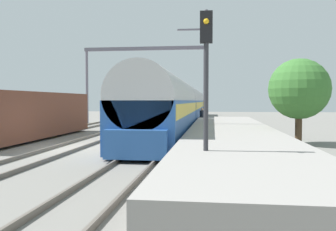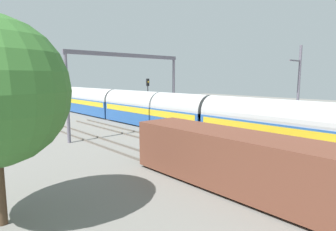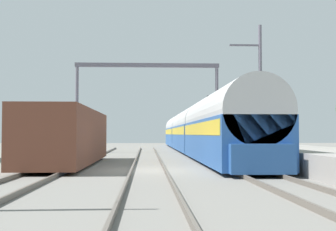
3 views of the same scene
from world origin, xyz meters
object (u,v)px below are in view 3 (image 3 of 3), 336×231
freight_car (69,137)px  person_crossing (225,142)px  passenger_train (193,130)px  railway_signal_far (209,116)px  catenary_gantry (147,88)px

freight_car → person_crossing: 15.00m
passenger_train → person_crossing: 6.40m
railway_signal_far → catenary_gantry: size_ratio=0.43×
freight_car → railway_signal_far: railway_signal_far is taller
passenger_train → catenary_gantry: bearing=-163.7°
person_crossing → passenger_train: bearing=-15.7°
railway_signal_far → freight_car: bearing=-116.5°
passenger_train → freight_car: size_ratio=3.78×
freight_car → railway_signal_far: bearing=63.5°
person_crossing → railway_signal_far: 9.76m
railway_signal_far → catenary_gantry: (-6.07, -4.63, 2.21)m
passenger_train → railway_signal_far: size_ratio=9.10×
passenger_train → person_crossing: (1.89, -6.04, -0.94)m
person_crossing → railway_signal_far: (0.03, 9.46, 2.41)m
passenger_train → catenary_gantry: size_ratio=3.88×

